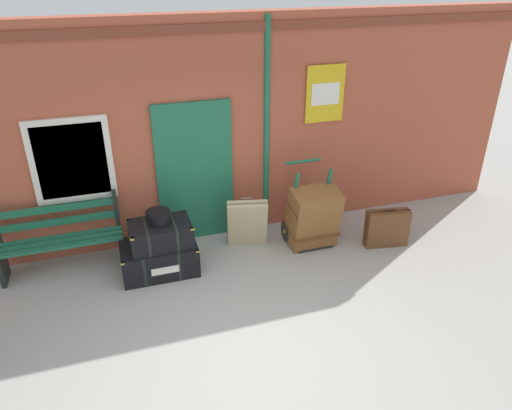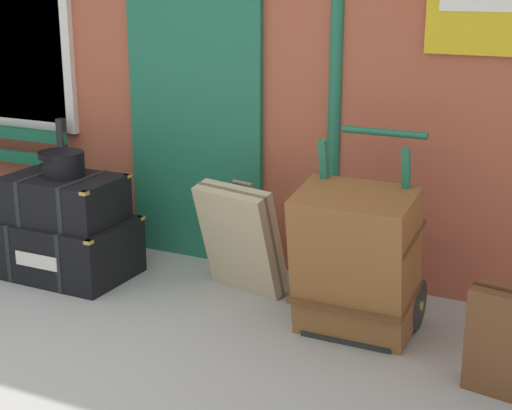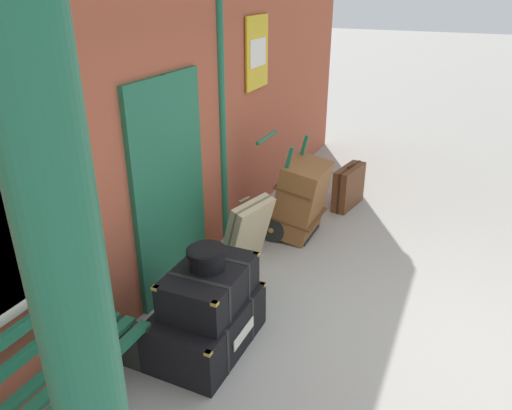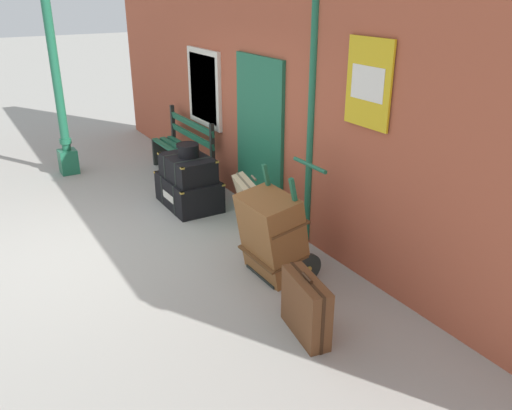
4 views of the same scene
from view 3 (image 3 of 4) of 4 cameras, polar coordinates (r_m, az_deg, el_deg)
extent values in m
plane|color=#A3A099|center=(4.52, 18.89, -15.68)|extent=(60.00, 60.00, 0.00)
cube|color=#AD5138|center=(4.58, -12.28, 8.54)|extent=(10.40, 0.30, 3.20)
cube|color=#1E6647|center=(4.66, -9.92, 1.84)|extent=(1.10, 0.05, 2.10)
cube|color=#123D2A|center=(4.65, -9.80, 1.82)|extent=(0.06, 0.02, 2.10)
cube|color=silver|center=(3.41, -25.53, -1.69)|extent=(1.04, 0.06, 1.16)
cube|color=silver|center=(3.40, -25.33, -1.74)|extent=(0.88, 0.02, 1.00)
cylinder|color=#1E6647|center=(5.39, -4.05, 11.41)|extent=(0.09, 0.09, 3.14)
cube|color=gold|center=(6.09, 0.12, 17.29)|extent=(0.60, 0.02, 0.84)
cube|color=white|center=(6.08, 0.25, 17.28)|extent=(0.44, 0.01, 0.32)
cube|color=#1E6647|center=(3.50, -20.82, -20.10)|extent=(1.60, 0.09, 0.04)
cube|color=#1E6647|center=(3.58, -22.53, -19.21)|extent=(1.60, 0.09, 0.04)
cube|color=#1E6647|center=(3.67, -24.14, -18.35)|extent=(1.60, 0.09, 0.04)
cube|color=#1E6647|center=(3.58, -25.38, -15.59)|extent=(1.60, 0.05, 0.10)
cube|color=#1E6647|center=(3.46, -25.99, -13.02)|extent=(1.60, 0.05, 0.10)
cube|color=black|center=(4.12, -14.33, -15.42)|extent=(0.06, 0.40, 0.45)
cube|color=black|center=(3.94, -17.43, -8.79)|extent=(0.06, 0.06, 0.56)
cube|color=black|center=(4.22, -5.76, -13.74)|extent=(1.01, 0.65, 0.42)
cube|color=black|center=(4.08, -7.40, -15.48)|extent=(0.04, 0.65, 0.43)
cube|color=black|center=(4.38, -4.26, -12.11)|extent=(0.04, 0.65, 0.43)
cube|color=#B79338|center=(3.66, -5.57, -16.77)|extent=(0.05, 0.05, 0.02)
cube|color=#B79338|center=(4.34, 0.82, -9.21)|extent=(0.05, 0.05, 0.02)
cube|color=#B79338|center=(3.94, -13.39, -13.99)|extent=(0.05, 0.05, 0.02)
cube|color=#B79338|center=(4.58, -6.11, -7.41)|extent=(0.05, 0.05, 0.02)
cube|color=silver|center=(4.12, -1.41, -14.70)|extent=(0.36, 0.01, 0.10)
cube|color=black|center=(4.03, -5.42, -9.31)|extent=(0.81, 0.56, 0.32)
cube|color=black|center=(3.90, -6.68, -10.64)|extent=(0.05, 0.55, 0.33)
cube|color=black|center=(4.16, -4.24, -8.05)|extent=(0.05, 0.55, 0.33)
cube|color=#B79338|center=(3.58, -4.82, -11.35)|extent=(0.05, 0.05, 0.02)
cube|color=#B79338|center=(4.15, 0.05, -5.71)|extent=(0.05, 0.05, 0.02)
cube|color=#B79338|center=(3.80, -11.62, -9.42)|extent=(0.05, 0.05, 0.02)
cube|color=#B79338|center=(4.34, -6.05, -4.38)|extent=(0.05, 0.05, 0.02)
cylinder|color=black|center=(3.92, -5.66, -6.13)|extent=(0.29, 0.29, 0.18)
cylinder|color=black|center=(3.86, -5.90, -5.45)|extent=(0.30, 0.30, 0.04)
cube|color=black|center=(6.03, 5.30, -3.26)|extent=(0.56, 0.28, 0.03)
cube|color=#1E6647|center=(5.64, 2.76, 1.20)|extent=(0.04, 0.31, 1.18)
cube|color=#1E6647|center=(6.07, 4.51, 2.91)|extent=(0.04, 0.31, 1.18)
cylinder|color=#1E6647|center=(5.75, 1.26, 7.86)|extent=(0.54, 0.04, 0.04)
cylinder|color=black|center=(5.78, 1.86, -2.86)|extent=(0.04, 0.32, 0.32)
cylinder|color=#B79338|center=(5.78, 1.86, -2.86)|extent=(0.07, 0.06, 0.06)
cylinder|color=black|center=(6.32, 4.09, -0.42)|extent=(0.04, 0.32, 0.32)
cylinder|color=#B79338|center=(6.32, 4.09, -0.42)|extent=(0.07, 0.06, 0.06)
cube|color=brown|center=(5.84, 5.28, 0.73)|extent=(0.68, 0.58, 0.94)
cube|color=brown|center=(5.92, 5.21, -1.00)|extent=(0.70, 0.46, 0.10)
cube|color=brown|center=(5.77, 5.36, 2.51)|extent=(0.70, 0.46, 0.10)
cube|color=tan|center=(5.21, -1.08, -3.30)|extent=(0.64, 0.47, 0.77)
cylinder|color=#71644C|center=(5.05, -1.41, 0.63)|extent=(0.16, 0.06, 0.03)
cube|color=brown|center=(5.21, -1.08, -3.30)|extent=(0.62, 0.36, 0.75)
cube|color=brown|center=(6.77, 10.70, 2.08)|extent=(0.65, 0.30, 0.56)
cylinder|color=#3A2112|center=(6.66, 10.91, 4.47)|extent=(0.16, 0.05, 0.03)
cube|color=#351E10|center=(6.77, 10.70, 2.08)|extent=(0.64, 0.14, 0.57)
camera|label=1|loc=(4.67, 88.47, 14.61)|focal=33.89mm
camera|label=2|loc=(6.93, 45.90, 11.43)|focal=54.68mm
camera|label=4|loc=(9.33, 33.12, 21.50)|focal=37.00mm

